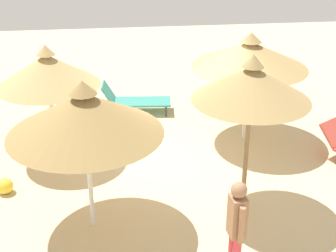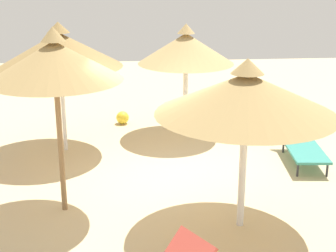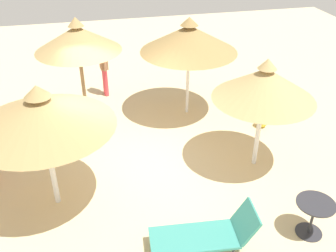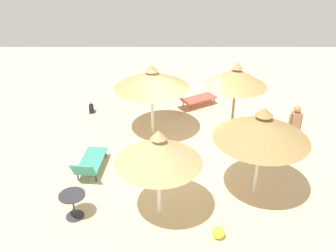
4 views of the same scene
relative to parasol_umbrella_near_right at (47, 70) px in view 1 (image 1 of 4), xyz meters
name	(u,v)px [view 1 (image 1 of 4)]	position (x,y,z in m)	size (l,w,h in m)	color
ground	(187,163)	(0.64, 2.87, -2.06)	(24.00, 24.00, 0.10)	beige
parasol_umbrella_near_right	(47,70)	(0.00, 0.00, 0.00)	(2.17, 2.17, 2.56)	white
parasol_umbrella_front	(252,84)	(2.41, 3.66, 0.45)	(2.05, 2.05, 2.97)	olive
parasol_umbrella_edge	(250,55)	(-0.33, 4.41, 0.07)	(2.63, 2.63, 2.59)	white
parasol_umbrella_center	(84,114)	(2.68, 0.88, 0.16)	(2.56, 2.56, 2.72)	white
lounge_chair_back	(133,100)	(-2.17, 1.86, -1.64)	(0.82, 1.86, 0.82)	teal
person_standing_near_left	(236,227)	(4.33, 3.02, -1.00)	(0.46, 0.25, 1.74)	#D83F4C
handbag	(276,90)	(-2.88, 6.02, -1.84)	(0.23, 0.33, 0.47)	black
side_table_round	(59,97)	(-2.23, -0.10, -1.51)	(0.69, 0.69, 0.72)	#2D2D33
beach_ball	(5,186)	(1.47, -0.86, -1.85)	(0.32, 0.32, 0.32)	yellow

